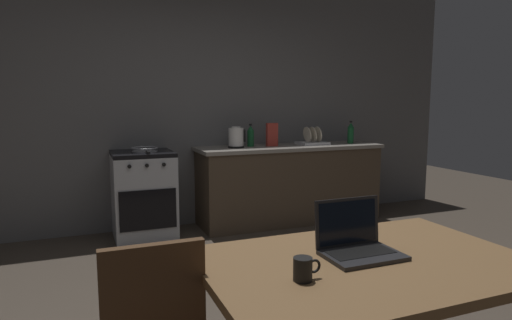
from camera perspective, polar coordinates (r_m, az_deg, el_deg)
name	(u,v)px	position (r m, az deg, el deg)	size (l,w,h in m)	color
back_wall	(207,103)	(5.03, -6.44, 7.41)	(6.40, 0.10, 2.75)	slate
kitchen_counter	(289,183)	(5.11, 4.36, -3.03)	(2.16, 0.64, 0.89)	#4C3D2D
stove_oven	(144,195)	(4.63, -14.41, -4.40)	(0.60, 0.62, 0.89)	#B7BABF
dining_table	(367,276)	(1.93, 14.20, -14.36)	(1.34, 0.88, 0.74)	brown
laptop	(358,244)	(1.94, 13.07, -10.60)	(0.32, 0.24, 0.23)	#232326
electric_kettle	(236,138)	(4.79, -2.60, 2.92)	(0.19, 0.17, 0.23)	black
bottle	(351,133)	(5.39, 12.20, 3.48)	(0.07, 0.07, 0.27)	#19592D
frying_pan	(145,149)	(4.54, -14.25, 1.36)	(0.27, 0.44, 0.05)	gray
coffee_mug	(303,269)	(1.65, 6.18, -13.90)	(0.11, 0.07, 0.09)	black
cereal_box	(272,135)	(4.96, 2.09, 3.33)	(0.13, 0.05, 0.26)	#B2382D
dish_rack	(312,141)	(5.18, 7.35, 2.53)	(0.34, 0.26, 0.21)	silver
bottle_b	(251,136)	(4.93, -0.71, 3.17)	(0.08, 0.08, 0.25)	#19592D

